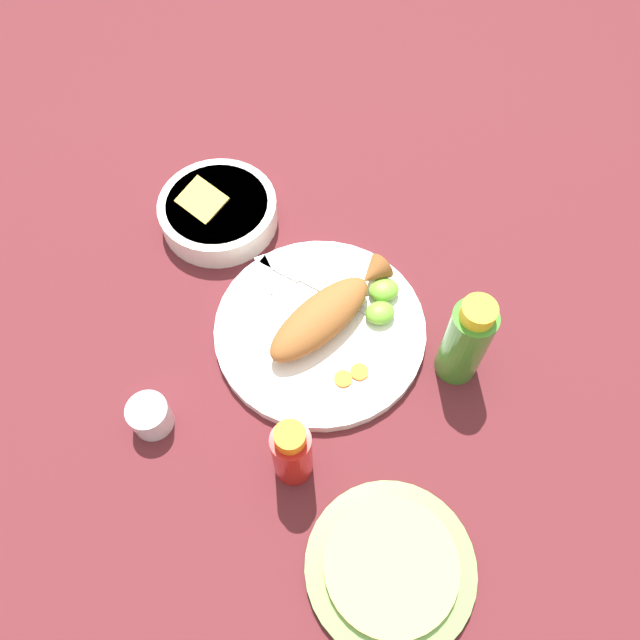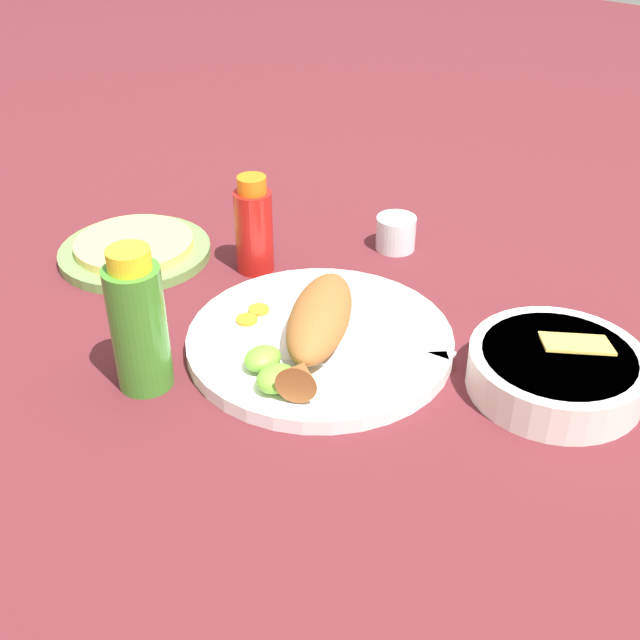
{
  "view_description": "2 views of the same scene",
  "coord_description": "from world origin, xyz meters",
  "px_view_note": "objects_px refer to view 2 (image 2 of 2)",
  "views": [
    {
      "loc": [
        0.11,
        0.42,
        0.81
      ],
      "look_at": [
        0.0,
        0.0,
        0.04
      ],
      "focal_mm": 35.0,
      "sensor_mm": 36.0,
      "label": 1
    },
    {
      "loc": [
        -0.58,
        -0.49,
        0.54
      ],
      "look_at": [
        0.0,
        0.0,
        0.04
      ],
      "focal_mm": 45.0,
      "sensor_mm": 36.0,
      "label": 2
    }
  ],
  "objects_px": {
    "fork_far": "(376,360)",
    "salt_cup": "(396,235)",
    "hot_sauce_bottle_green": "(138,323)",
    "main_plate": "(320,341)",
    "hot_sauce_bottle_red": "(254,227)",
    "fork_near": "(389,336)",
    "fried_fish": "(318,323)",
    "tortilla_plate": "(137,251)",
    "guacamole_bowl": "(556,369)"
  },
  "relations": [
    {
      "from": "fork_far",
      "to": "salt_cup",
      "type": "xyz_separation_m",
      "value": [
        0.25,
        0.16,
        0.0
      ]
    },
    {
      "from": "hot_sauce_bottle_green",
      "to": "main_plate",
      "type": "bearing_deg",
      "value": -30.21
    },
    {
      "from": "hot_sauce_bottle_red",
      "to": "salt_cup",
      "type": "xyz_separation_m",
      "value": [
        0.17,
        -0.11,
        -0.04
      ]
    },
    {
      "from": "hot_sauce_bottle_red",
      "to": "hot_sauce_bottle_green",
      "type": "bearing_deg",
      "value": -161.76
    },
    {
      "from": "hot_sauce_bottle_green",
      "to": "fork_far",
      "type": "bearing_deg",
      "value": -46.22
    },
    {
      "from": "fork_near",
      "to": "hot_sauce_bottle_green",
      "type": "bearing_deg",
      "value": -135.6
    },
    {
      "from": "hot_sauce_bottle_green",
      "to": "fried_fish",
      "type": "bearing_deg",
      "value": -33.35
    },
    {
      "from": "hot_sauce_bottle_red",
      "to": "fork_near",
      "type": "bearing_deg",
      "value": -98.43
    },
    {
      "from": "salt_cup",
      "to": "tortilla_plate",
      "type": "xyz_separation_m",
      "value": [
        -0.25,
        0.26,
        -0.01
      ]
    },
    {
      "from": "fork_near",
      "to": "hot_sauce_bottle_green",
      "type": "xyz_separation_m",
      "value": [
        -0.22,
        0.16,
        0.06
      ]
    },
    {
      "from": "fork_near",
      "to": "fried_fish",
      "type": "bearing_deg",
      "value": -143.68
    },
    {
      "from": "fried_fish",
      "to": "fork_near",
      "type": "xyz_separation_m",
      "value": [
        0.06,
        -0.06,
        -0.02
      ]
    },
    {
      "from": "main_plate",
      "to": "fried_fish",
      "type": "relative_size",
      "value": 1.4
    },
    {
      "from": "tortilla_plate",
      "to": "hot_sauce_bottle_red",
      "type": "bearing_deg",
      "value": -61.89
    },
    {
      "from": "fried_fish",
      "to": "tortilla_plate",
      "type": "xyz_separation_m",
      "value": [
        0.01,
        0.34,
        -0.04
      ]
    },
    {
      "from": "fried_fish",
      "to": "hot_sauce_bottle_red",
      "type": "height_order",
      "value": "hot_sauce_bottle_red"
    },
    {
      "from": "guacamole_bowl",
      "to": "fork_near",
      "type": "bearing_deg",
      "value": 108.19
    },
    {
      "from": "hot_sauce_bottle_green",
      "to": "guacamole_bowl",
      "type": "height_order",
      "value": "hot_sauce_bottle_green"
    },
    {
      "from": "fork_far",
      "to": "tortilla_plate",
      "type": "bearing_deg",
      "value": 135.21
    },
    {
      "from": "fried_fish",
      "to": "tortilla_plate",
      "type": "bearing_deg",
      "value": 58.06
    },
    {
      "from": "main_plate",
      "to": "guacamole_bowl",
      "type": "relative_size",
      "value": 1.64
    },
    {
      "from": "salt_cup",
      "to": "tortilla_plate",
      "type": "height_order",
      "value": "salt_cup"
    },
    {
      "from": "fork_near",
      "to": "guacamole_bowl",
      "type": "height_order",
      "value": "guacamole_bowl"
    },
    {
      "from": "fork_far",
      "to": "salt_cup",
      "type": "relative_size",
      "value": 2.55
    },
    {
      "from": "main_plate",
      "to": "hot_sauce_bottle_green",
      "type": "height_order",
      "value": "hot_sauce_bottle_green"
    },
    {
      "from": "main_plate",
      "to": "salt_cup",
      "type": "relative_size",
      "value": 5.52
    },
    {
      "from": "fried_fish",
      "to": "salt_cup",
      "type": "xyz_separation_m",
      "value": [
        0.27,
        0.08,
        -0.02
      ]
    },
    {
      "from": "salt_cup",
      "to": "hot_sauce_bottle_green",
      "type": "bearing_deg",
      "value": 176.8
    },
    {
      "from": "fried_fish",
      "to": "fork_near",
      "type": "height_order",
      "value": "fried_fish"
    },
    {
      "from": "tortilla_plate",
      "to": "guacamole_bowl",
      "type": "bearing_deg",
      "value": -79.99
    },
    {
      "from": "fork_near",
      "to": "fork_far",
      "type": "bearing_deg",
      "value": -78.84
    },
    {
      "from": "main_plate",
      "to": "fried_fish",
      "type": "bearing_deg",
      "value": -150.44
    },
    {
      "from": "main_plate",
      "to": "hot_sauce_bottle_red",
      "type": "relative_size",
      "value": 2.31
    },
    {
      "from": "fried_fish",
      "to": "fork_far",
      "type": "bearing_deg",
      "value": -110.87
    },
    {
      "from": "hot_sauce_bottle_green",
      "to": "guacamole_bowl",
      "type": "distance_m",
      "value": 0.44
    },
    {
      "from": "fork_far",
      "to": "hot_sauce_bottle_red",
      "type": "bearing_deg",
      "value": 118.19
    },
    {
      "from": "fork_far",
      "to": "fork_near",
      "type": "bearing_deg",
      "value": 65.63
    },
    {
      "from": "fork_near",
      "to": "hot_sauce_bottle_red",
      "type": "bearing_deg",
      "value": 162.7
    },
    {
      "from": "fork_far",
      "to": "guacamole_bowl",
      "type": "distance_m",
      "value": 0.19
    },
    {
      "from": "main_plate",
      "to": "fork_far",
      "type": "relative_size",
      "value": 2.17
    },
    {
      "from": "fork_near",
      "to": "guacamole_bowl",
      "type": "bearing_deg",
      "value": 9.32
    },
    {
      "from": "hot_sauce_bottle_red",
      "to": "salt_cup",
      "type": "relative_size",
      "value": 2.39
    },
    {
      "from": "guacamole_bowl",
      "to": "tortilla_plate",
      "type": "relative_size",
      "value": 0.9
    },
    {
      "from": "main_plate",
      "to": "hot_sauce_bottle_green",
      "type": "xyz_separation_m",
      "value": [
        -0.17,
        0.1,
        0.07
      ]
    },
    {
      "from": "fork_far",
      "to": "salt_cup",
      "type": "distance_m",
      "value": 0.3
    },
    {
      "from": "hot_sauce_bottle_green",
      "to": "salt_cup",
      "type": "bearing_deg",
      "value": -3.2
    },
    {
      "from": "main_plate",
      "to": "fork_far",
      "type": "xyz_separation_m",
      "value": [
        0.0,
        -0.08,
        0.01
      ]
    },
    {
      "from": "fork_near",
      "to": "salt_cup",
      "type": "xyz_separation_m",
      "value": [
        0.21,
        0.14,
        0.0
      ]
    },
    {
      "from": "fork_near",
      "to": "hot_sauce_bottle_red",
      "type": "height_order",
      "value": "hot_sauce_bottle_red"
    },
    {
      "from": "guacamole_bowl",
      "to": "main_plate",
      "type": "bearing_deg",
      "value": 113.63
    }
  ]
}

